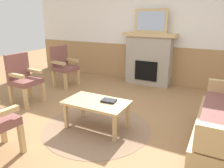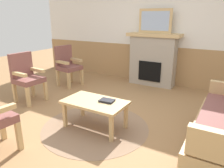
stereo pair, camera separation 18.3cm
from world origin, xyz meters
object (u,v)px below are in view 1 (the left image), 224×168
object	(u,v)px
fireplace	(149,59)
book_on_table	(109,101)
coffee_table	(97,105)
armchair_by_window_left	(23,77)
framed_picture	(151,21)
armchair_near_fireplace	(63,64)

from	to	relation	value
fireplace	book_on_table	world-z (taller)	fireplace
coffee_table	book_on_table	size ratio (longest dim) A/B	4.45
fireplace	armchair_by_window_left	bearing A→B (deg)	-127.37
coffee_table	armchair_by_window_left	size ratio (longest dim) A/B	0.98
fireplace	framed_picture	xyz separation A→B (m)	(0.00, 0.00, 0.91)
armchair_near_fireplace	armchair_by_window_left	size ratio (longest dim) A/B	1.00
fireplace	armchair_near_fireplace	xyz separation A→B (m)	(-1.81, -1.10, -0.11)
book_on_table	armchair_near_fireplace	bearing A→B (deg)	145.43
fireplace	coffee_table	xyz separation A→B (m)	(0.03, -2.57, -0.27)
fireplace	coffee_table	world-z (taller)	fireplace
framed_picture	armchair_by_window_left	xyz separation A→B (m)	(-1.79, -2.34, -1.02)
fireplace	book_on_table	xyz separation A→B (m)	(0.20, -2.49, -0.20)
framed_picture	armchair_by_window_left	distance (m)	3.12
armchair_near_fireplace	framed_picture	bearing A→B (deg)	31.28
armchair_near_fireplace	book_on_table	bearing A→B (deg)	-34.57
coffee_table	armchair_near_fireplace	xyz separation A→B (m)	(-1.85, 1.47, 0.15)
coffee_table	armchair_near_fireplace	distance (m)	2.36
armchair_by_window_left	framed_picture	bearing A→B (deg)	52.63
fireplace	armchair_near_fireplace	world-z (taller)	fireplace
framed_picture	fireplace	bearing A→B (deg)	-90.00
armchair_by_window_left	armchair_near_fireplace	bearing A→B (deg)	91.22
fireplace	framed_picture	distance (m)	0.91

